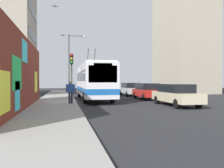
# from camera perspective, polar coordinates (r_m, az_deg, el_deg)

# --- Properties ---
(ground_plane) EXTENTS (80.00, 80.00, 0.00)m
(ground_plane) POSITION_cam_1_polar(r_m,az_deg,el_deg) (18.40, -9.02, -4.87)
(ground_plane) COLOR #232326
(sidewalk_slab) EXTENTS (48.00, 3.20, 0.15)m
(sidewalk_slab) POSITION_cam_1_polar(r_m,az_deg,el_deg) (18.38, -14.02, -4.65)
(sidewalk_slab) COLOR gray
(sidewalk_slab) RESTS_ON ground_plane
(graffiti_wall) EXTENTS (14.40, 0.32, 4.47)m
(graffiti_wall) POSITION_cam_1_polar(r_m,az_deg,el_deg) (14.67, -21.42, 2.38)
(graffiti_wall) COLOR maroon
(graffiti_wall) RESTS_ON ground_plane
(building_far_right) EXTENTS (9.29, 6.42, 16.99)m
(building_far_right) POSITION_cam_1_polar(r_m,az_deg,el_deg) (36.94, 17.67, 11.17)
(building_far_right) COLOR #9E937F
(building_far_right) RESTS_ON ground_plane
(city_bus) EXTENTS (11.39, 2.52, 5.12)m
(city_bus) POSITION_cam_1_polar(r_m,az_deg,el_deg) (21.91, -4.79, 0.89)
(city_bus) COLOR silver
(city_bus) RESTS_ON ground_plane
(parked_car_champagne) EXTENTS (4.85, 1.80, 1.58)m
(parked_car_champagne) POSITION_cam_1_polar(r_m,az_deg,el_deg) (17.04, 15.84, -2.52)
(parked_car_champagne) COLOR #C6B793
(parked_car_champagne) RESTS_ON ground_plane
(parked_car_red) EXTENTS (4.18, 1.78, 1.58)m
(parked_car_red) POSITION_cam_1_polar(r_m,az_deg,el_deg) (22.38, 8.82, -1.73)
(parked_car_red) COLOR #B21E19
(parked_car_red) RESTS_ON ground_plane
(parked_car_silver) EXTENTS (4.34, 1.91, 1.58)m
(parked_car_silver) POSITION_cam_1_polar(r_m,az_deg,el_deg) (27.62, 4.74, -1.25)
(parked_car_silver) COLOR #B7B7BC
(parked_car_silver) RESTS_ON ground_plane
(pedestrian_at_curb) EXTENTS (0.22, 0.66, 1.63)m
(pedestrian_at_curb) POSITION_cam_1_polar(r_m,az_deg,el_deg) (16.87, -10.45, -1.62)
(pedestrian_at_curb) COLOR #1E1E2D
(pedestrian_at_curb) RESTS_ON sidewalk_slab
(traffic_light) EXTENTS (0.49, 0.28, 3.94)m
(traffic_light) POSITION_cam_1_polar(r_m,az_deg,el_deg) (19.11, -10.21, 3.79)
(traffic_light) COLOR #2D382D
(traffic_light) RESTS_ON sidewalk_slab
(street_lamp) EXTENTS (0.44, 1.97, 6.88)m
(street_lamp) POSITION_cam_1_polar(r_m,az_deg,el_deg) (25.76, -10.40, 5.88)
(street_lamp) COLOR #4C4C51
(street_lamp) RESTS_ON sidewalk_slab
(flying_pigeons) EXTENTS (0.34, 1.23, 2.83)m
(flying_pigeons) POSITION_cam_1_polar(r_m,az_deg,el_deg) (22.47, -13.26, 15.30)
(flying_pigeons) COLOR slate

